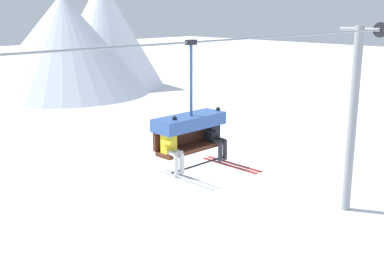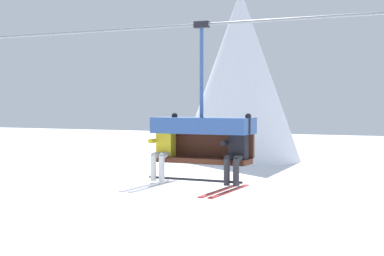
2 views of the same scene
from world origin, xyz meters
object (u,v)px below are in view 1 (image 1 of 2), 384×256
(skier_yellow, at_px, (172,146))
(skier_black, at_px, (216,134))
(lift_tower_far, at_px, (353,116))
(chairlift_chair, at_px, (189,127))

(skier_yellow, xyz_separation_m, skier_black, (1.48, 0.00, 0.00))
(lift_tower_far, height_order, skier_yellow, lift_tower_far)
(skier_black, bearing_deg, lift_tower_far, 5.79)
(chairlift_chair, relative_size, skier_yellow, 1.73)
(chairlift_chair, distance_m, skier_black, 0.83)
(skier_black, bearing_deg, chairlift_chair, 164.00)
(chairlift_chair, height_order, skier_yellow, chairlift_chair)
(chairlift_chair, xyz_separation_m, skier_yellow, (-0.74, -0.21, -0.29))
(skier_yellow, height_order, skier_black, same)
(chairlift_chair, distance_m, skier_yellow, 0.82)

